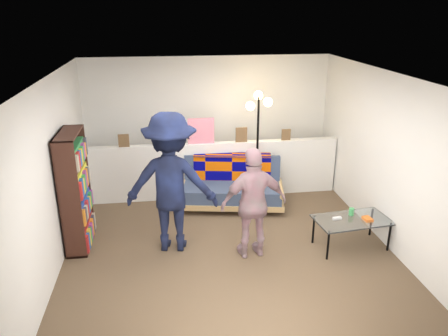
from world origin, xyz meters
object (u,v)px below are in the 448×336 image
(bookshelf, at_px, (76,194))
(person_right, at_px, (254,204))
(person_left, at_px, (171,183))
(floor_lamp, at_px, (258,124))
(coffee_table, at_px, (352,221))
(futon_sofa, at_px, (233,187))

(bookshelf, xyz_separation_m, person_right, (2.39, -0.63, -0.01))
(person_left, bearing_deg, floor_lamp, -125.48)
(floor_lamp, bearing_deg, coffee_table, -63.19)
(floor_lamp, bearing_deg, person_left, -134.96)
(coffee_table, relative_size, person_right, 0.71)
(bookshelf, relative_size, floor_lamp, 0.88)
(bookshelf, bearing_deg, person_left, -11.25)
(floor_lamp, height_order, person_left, person_left)
(futon_sofa, bearing_deg, person_right, -89.15)
(coffee_table, xyz_separation_m, floor_lamp, (-0.96, 1.90, 0.94))
(futon_sofa, relative_size, person_right, 1.20)
(floor_lamp, relative_size, person_right, 1.23)
(person_left, bearing_deg, coffee_table, -178.79)
(bookshelf, height_order, coffee_table, bookshelf)
(coffee_table, bearing_deg, person_left, 171.72)
(futon_sofa, height_order, person_right, person_right)
(futon_sofa, height_order, floor_lamp, floor_lamp)
(coffee_table, bearing_deg, bookshelf, 170.69)
(futon_sofa, distance_m, person_left, 1.73)
(futon_sofa, height_order, coffee_table, futon_sofa)
(futon_sofa, xyz_separation_m, bookshelf, (-2.36, -0.97, 0.43))
(person_right, bearing_deg, person_left, -25.60)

